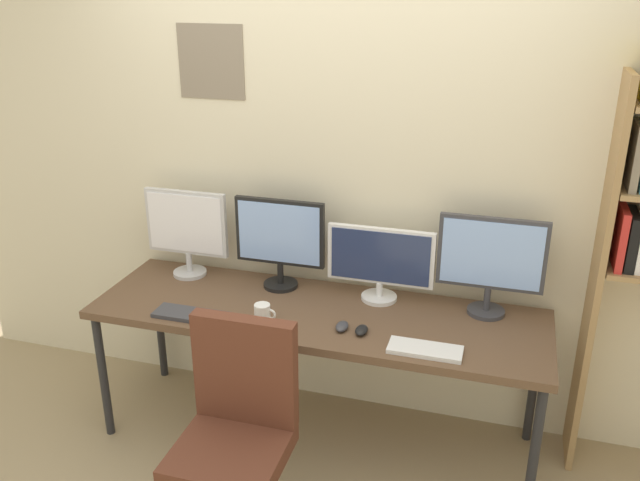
{
  "coord_description": "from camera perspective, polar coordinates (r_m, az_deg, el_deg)",
  "views": [
    {
      "loc": [
        0.84,
        -2.17,
        2.26
      ],
      "look_at": [
        0.0,
        0.65,
        1.09
      ],
      "focal_mm": 37.44,
      "sensor_mm": 36.0,
      "label": 1
    }
  ],
  "objects": [
    {
      "name": "mouse_left_side",
      "position": [
        3.1,
        1.9,
        -7.35
      ],
      "size": [
        0.06,
        0.1,
        0.03
      ],
      "primitive_type": "ellipsoid",
      "color": "#38383D",
      "rests_on": "desk"
    },
    {
      "name": "monitor_far_left",
      "position": [
        3.62,
        -11.33,
        1.01
      ],
      "size": [
        0.46,
        0.18,
        0.48
      ],
      "color": "silver",
      "rests_on": "desk"
    },
    {
      "name": "monitor_center_right",
      "position": [
        3.31,
        5.18,
        -1.74
      ],
      "size": [
        0.53,
        0.18,
        0.38
      ],
      "color": "silver",
      "rests_on": "desk"
    },
    {
      "name": "office_chair",
      "position": [
        2.92,
        -7.15,
        -18.01
      ],
      "size": [
        0.52,
        0.52,
        0.99
      ],
      "color": "#2D2D33",
      "rests_on": "ground_plane"
    },
    {
      "name": "desk",
      "position": [
        3.29,
        -0.25,
        -6.8
      ],
      "size": [
        2.22,
        0.68,
        0.74
      ],
      "color": "brown",
      "rests_on": "ground_plane"
    },
    {
      "name": "monitor_far_right",
      "position": [
        3.23,
        14.41,
        -1.61
      ],
      "size": [
        0.5,
        0.18,
        0.49
      ],
      "color": "#38383D",
      "rests_on": "desk"
    },
    {
      "name": "wall_back",
      "position": [
        3.43,
        1.76,
        5.46
      ],
      "size": [
        4.62,
        0.11,
        2.6
      ],
      "color": "beige",
      "rests_on": "ground_plane"
    },
    {
      "name": "keyboard_left",
      "position": [
        3.27,
        -10.94,
        -6.25
      ],
      "size": [
        0.37,
        0.13,
        0.02
      ],
      "primitive_type": "cube",
      "color": "#38383D",
      "rests_on": "desk"
    },
    {
      "name": "coffee_mug",
      "position": [
        3.16,
        -4.91,
        -6.22
      ],
      "size": [
        0.11,
        0.08,
        0.09
      ],
      "color": "white",
      "rests_on": "desk"
    },
    {
      "name": "mouse_right_side",
      "position": [
        3.07,
        3.57,
        -7.66
      ],
      "size": [
        0.06,
        0.1,
        0.03
      ],
      "primitive_type": "ellipsoid",
      "color": "black",
      "rests_on": "desk"
    },
    {
      "name": "keyboard_right",
      "position": [
        2.97,
        8.97,
        -9.2
      ],
      "size": [
        0.32,
        0.13,
        0.02
      ],
      "primitive_type": "cube",
      "color": "silver",
      "rests_on": "desk"
    },
    {
      "name": "monitor_center_left",
      "position": [
        3.42,
        -3.46,
        0.19
      ],
      "size": [
        0.47,
        0.18,
        0.48
      ],
      "color": "black",
      "rests_on": "desk"
    }
  ]
}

